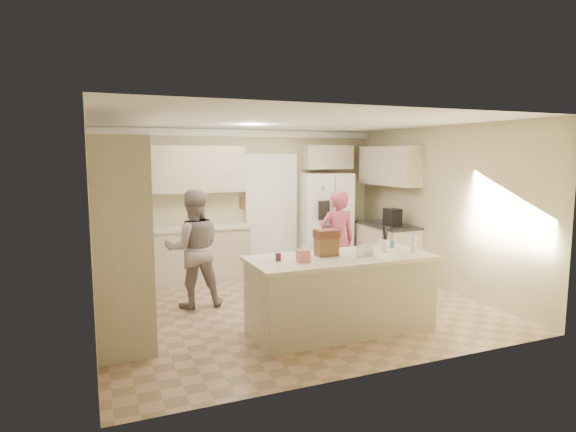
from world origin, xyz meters
name	(u,v)px	position (x,y,z in m)	size (l,w,h in m)	color
floor	(291,306)	(0.00, 0.00, -0.01)	(5.20, 4.60, 0.02)	#A27D67
ceiling	(291,121)	(0.00, 0.00, 2.61)	(5.20, 4.60, 0.02)	white
wall_back	(242,201)	(0.00, 2.31, 1.30)	(5.20, 0.02, 2.60)	#BBB187
wall_front	(384,244)	(0.00, -2.31, 1.30)	(5.20, 0.02, 2.60)	#BBB187
wall_left	(90,226)	(-2.61, 0.00, 1.30)	(0.02, 4.60, 2.60)	#BBB187
wall_right	(441,208)	(2.61, 0.00, 1.30)	(0.02, 4.60, 2.60)	#BBB187
crown_back	(242,133)	(0.00, 2.26, 2.53)	(5.20, 0.08, 0.12)	white
pantry_bank	(117,233)	(-2.30, 0.20, 1.18)	(0.60, 2.60, 2.35)	beige
back_base_cab	(184,255)	(-1.15, 2.00, 0.44)	(2.20, 0.60, 0.88)	beige
back_countertop	(183,229)	(-1.15, 1.99, 0.90)	(2.24, 0.63, 0.04)	beige
back_upper_cab	(180,169)	(-1.15, 2.12, 1.90)	(2.20, 0.35, 0.80)	beige
doorway_opening	(271,213)	(0.55, 2.28, 1.05)	(0.90, 0.06, 2.10)	black
doorway_casing	(272,214)	(0.55, 2.24, 1.05)	(1.02, 0.03, 2.22)	white
wall_frame_upper	(244,188)	(0.02, 2.27, 1.55)	(0.15, 0.02, 0.20)	brown
wall_frame_lower	(244,202)	(0.02, 2.27, 1.28)	(0.15, 0.02, 0.20)	brown
refrigerator	(326,221)	(1.54, 1.95, 0.90)	(0.90, 0.70, 1.80)	white
fridge_seam	(335,223)	(1.54, 1.59, 0.90)	(0.01, 0.02, 1.78)	gray
fridge_dispenser	(324,210)	(1.32, 1.58, 1.15)	(0.22, 0.03, 0.35)	black
fridge_handle_l	(333,215)	(1.49, 1.58, 1.05)	(0.02, 0.02, 0.85)	silver
fridge_handle_r	(337,215)	(1.59, 1.58, 1.05)	(0.02, 0.02, 0.85)	silver
over_fridge_cab	(327,157)	(1.65, 2.12, 2.10)	(0.95, 0.35, 0.45)	beige
right_base_cab	(387,251)	(2.30, 1.00, 0.44)	(0.60, 1.20, 0.88)	beige
right_countertop	(388,225)	(2.29, 1.00, 0.90)	(0.63, 1.24, 0.04)	#2D2B28
right_upper_cab	(389,166)	(2.43, 1.20, 1.95)	(0.35, 1.50, 0.70)	beige
coffee_maker	(392,217)	(2.25, 0.80, 1.07)	(0.22, 0.28, 0.30)	black
island_base	(340,295)	(0.20, -1.10, 0.44)	(2.20, 0.90, 0.88)	beige
island_top	(341,258)	(0.20, -1.10, 0.90)	(2.28, 0.96, 0.05)	beige
utensil_crock	(384,245)	(0.85, -1.05, 1.00)	(0.13, 0.13, 0.15)	white
tissue_box	(303,256)	(-0.35, -1.20, 1.00)	(0.13, 0.13, 0.14)	#EF7C7D
tissue_plume	(303,246)	(-0.35, -1.20, 1.10)	(0.08, 0.08, 0.08)	white
dollhouse_body	(326,247)	(0.05, -1.00, 1.04)	(0.26, 0.18, 0.22)	brown
dollhouse_roof	(327,234)	(0.05, -1.00, 1.20)	(0.28, 0.20, 0.10)	#592D1E
jam_jar	(278,257)	(-0.60, -1.05, 0.97)	(0.07, 0.07, 0.09)	#59263F
greeting_card_a	(360,252)	(0.35, -1.30, 1.01)	(0.12, 0.01, 0.16)	white
greeting_card_b	(369,250)	(0.50, -1.25, 1.01)	(0.12, 0.01, 0.16)	silver
water_bottle	(413,243)	(1.15, -1.25, 1.04)	(0.07, 0.07, 0.24)	silver
shaker_salt	(388,245)	(1.02, -0.88, 0.97)	(0.05, 0.05, 0.09)	#306797
shaker_pepper	(392,244)	(1.09, -0.88, 0.97)	(0.05, 0.05, 0.09)	#306797
teen_boy	(194,249)	(-1.28, 0.51, 0.84)	(0.81, 0.63, 1.67)	gray
teen_girl	(337,240)	(1.02, 0.52, 0.79)	(0.58, 0.38, 1.58)	#BF475C
fridge_magnets	(335,223)	(1.54, 1.59, 0.90)	(0.76, 0.02, 1.44)	tan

